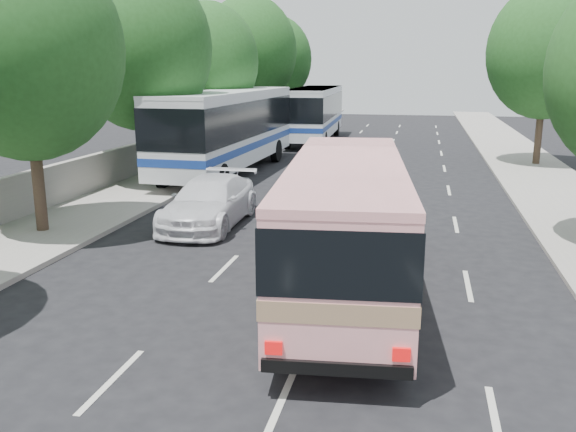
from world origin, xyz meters
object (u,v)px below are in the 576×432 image
(white_pickup, at_px, (210,202))
(tour_coach_front, at_px, (228,124))
(pink_taxi, at_px, (351,216))
(tour_coach_rear, at_px, (315,109))
(pink_bus, at_px, (346,213))

(white_pickup, height_order, tour_coach_front, tour_coach_front)
(pink_taxi, xyz_separation_m, white_pickup, (-4.78, 0.95, 0.01))
(tour_coach_rear, bearing_deg, white_pickup, -90.52)
(pink_bus, height_order, pink_taxi, pink_bus)
(pink_bus, distance_m, pink_taxi, 4.62)
(pink_taxi, relative_size, tour_coach_rear, 0.36)
(white_pickup, bearing_deg, tour_coach_rear, 91.25)
(pink_taxi, distance_m, tour_coach_rear, 25.91)
(tour_coach_front, bearing_deg, pink_bus, -61.91)
(white_pickup, distance_m, tour_coach_front, 10.45)
(white_pickup, bearing_deg, pink_bus, -46.91)
(pink_bus, bearing_deg, tour_coach_front, 110.84)
(white_pickup, relative_size, tour_coach_rear, 0.43)
(pink_bus, height_order, tour_coach_front, tour_coach_front)
(white_pickup, height_order, tour_coach_rear, tour_coach_rear)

